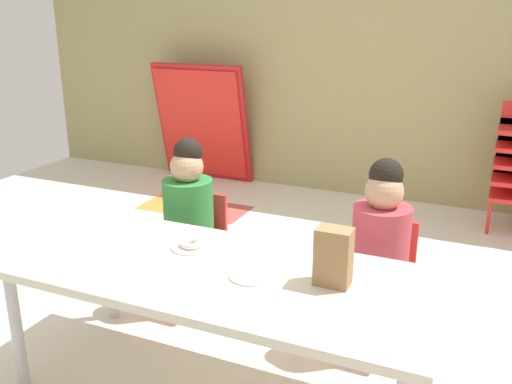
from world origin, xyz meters
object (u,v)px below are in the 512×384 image
(folded_activity_table, at_px, (202,123))
(donut_powdered_on_plate, at_px, (192,243))
(craft_table, at_px, (217,279))
(seated_child_near_camera, at_px, (189,208))
(seated_child_middle_seat, at_px, (381,238))
(paper_plate_near_edge, at_px, (192,247))
(paper_bag_brown, at_px, (333,257))
(paper_plate_center_table, at_px, (252,275))

(folded_activity_table, xyz_separation_m, donut_powdered_on_plate, (1.37, -2.55, 0.05))
(craft_table, relative_size, donut_powdered_on_plate, 16.18)
(craft_table, distance_m, donut_powdered_on_plate, 0.25)
(seated_child_near_camera, height_order, seated_child_middle_seat, same)
(folded_activity_table, height_order, paper_plate_near_edge, folded_activity_table)
(seated_child_middle_seat, xyz_separation_m, paper_bag_brown, (-0.07, -0.54, 0.12))
(craft_table, relative_size, paper_plate_near_edge, 9.63)
(seated_child_middle_seat, distance_m, paper_plate_center_table, 0.70)
(folded_activity_table, height_order, paper_bag_brown, folded_activity_table)
(craft_table, bearing_deg, paper_plate_near_edge, 144.60)
(paper_bag_brown, height_order, paper_plate_near_edge, paper_bag_brown)
(folded_activity_table, height_order, paper_plate_center_table, folded_activity_table)
(seated_child_near_camera, xyz_separation_m, paper_plate_near_edge, (0.28, -0.46, 0.02))
(folded_activity_table, height_order, donut_powdered_on_plate, folded_activity_table)
(seated_child_near_camera, height_order, paper_plate_near_edge, seated_child_near_camera)
(craft_table, distance_m, folded_activity_table, 3.11)
(seated_child_near_camera, bearing_deg, craft_table, -51.40)
(seated_child_middle_seat, height_order, paper_plate_center_table, seated_child_middle_seat)
(seated_child_middle_seat, relative_size, paper_plate_near_edge, 5.10)
(seated_child_middle_seat, distance_m, folded_activity_table, 2.95)
(paper_bag_brown, bearing_deg, seated_child_near_camera, 149.92)
(seated_child_middle_seat, distance_m, donut_powdered_on_plate, 0.85)
(seated_child_middle_seat, xyz_separation_m, folded_activity_table, (-2.09, 2.09, -0.02))
(paper_bag_brown, relative_size, paper_plate_near_edge, 1.22)
(craft_table, distance_m, paper_bag_brown, 0.48)
(seated_child_middle_seat, bearing_deg, paper_plate_near_edge, -147.25)
(seated_child_near_camera, relative_size, paper_bag_brown, 4.17)
(seated_child_near_camera, distance_m, paper_plate_near_edge, 0.54)
(folded_activity_table, bearing_deg, paper_bag_brown, -52.52)
(seated_child_middle_seat, height_order, folded_activity_table, folded_activity_table)
(craft_table, height_order, seated_child_middle_seat, seated_child_middle_seat)
(seated_child_near_camera, relative_size, folded_activity_table, 0.84)
(seated_child_near_camera, bearing_deg, seated_child_middle_seat, 0.00)
(donut_powdered_on_plate, bearing_deg, folded_activity_table, 118.27)
(seated_child_middle_seat, height_order, donut_powdered_on_plate, seated_child_middle_seat)
(folded_activity_table, distance_m, donut_powdered_on_plate, 2.90)
(seated_child_near_camera, xyz_separation_m, paper_plate_center_table, (0.63, -0.60, 0.02))
(seated_child_near_camera, height_order, paper_plate_center_table, seated_child_near_camera)
(paper_plate_center_table, bearing_deg, seated_child_middle_seat, 58.45)
(seated_child_near_camera, bearing_deg, paper_plate_near_edge, -58.38)
(seated_child_near_camera, relative_size, paper_plate_near_edge, 5.10)
(seated_child_middle_seat, height_order, paper_bag_brown, seated_child_middle_seat)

